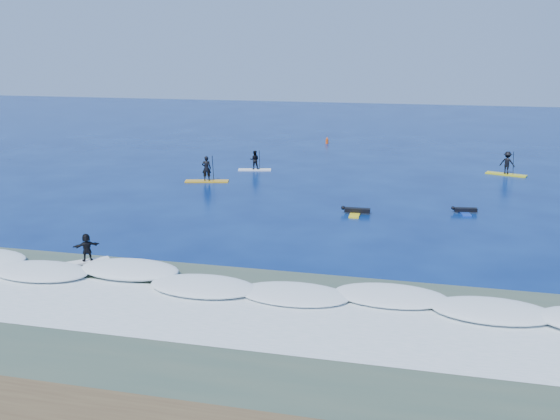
% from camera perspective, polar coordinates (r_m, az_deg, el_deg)
% --- Properties ---
extents(ground, '(160.00, 160.00, 0.00)m').
position_cam_1_polar(ground, '(37.35, -2.85, -1.19)').
color(ground, '#04174F').
rests_on(ground, ground).
extents(shallow_water, '(90.00, 13.00, 0.01)m').
position_cam_1_polar(shallow_water, '(25.04, -11.95, -9.85)').
color(shallow_water, '#394E3E').
rests_on(shallow_water, ground).
extents(breaking_wave, '(40.00, 6.00, 0.30)m').
position_cam_1_polar(breaking_wave, '(28.40, -8.52, -6.64)').
color(breaking_wave, white).
rests_on(breaking_wave, ground).
extents(whitewater, '(34.00, 5.00, 0.02)m').
position_cam_1_polar(whitewater, '(25.86, -11.00, -8.98)').
color(whitewater, silver).
rests_on(whitewater, ground).
extents(sup_paddler_left, '(3.45, 1.58, 2.35)m').
position_cam_1_polar(sup_paddler_left, '(48.67, -6.72, 3.43)').
color(sup_paddler_left, gold).
rests_on(sup_paddler_left, ground).
extents(sup_paddler_center, '(2.85, 1.29, 1.94)m').
position_cam_1_polar(sup_paddler_center, '(52.84, -2.34, 4.42)').
color(sup_paddler_center, white).
rests_on(sup_paddler_center, ground).
extents(sup_paddler_right, '(3.28, 1.80, 2.24)m').
position_cam_1_polar(sup_paddler_right, '(54.13, 20.05, 3.93)').
color(sup_paddler_right, '#CEC916').
rests_on(sup_paddler_right, ground).
extents(prone_paddler_near, '(1.84, 2.32, 0.48)m').
position_cam_1_polar(prone_paddler_near, '(39.58, 6.94, -0.11)').
color(prone_paddler_near, yellow).
rests_on(prone_paddler_near, ground).
extents(prone_paddler_far, '(1.62, 2.10, 0.43)m').
position_cam_1_polar(prone_paddler_far, '(41.16, 16.49, -0.07)').
color(prone_paddler_far, '#173BAC').
rests_on(prone_paddler_far, ground).
extents(wave_surfer, '(1.91, 1.73, 1.47)m').
position_cam_1_polar(wave_surfer, '(31.40, -17.25, -3.44)').
color(wave_surfer, white).
rests_on(wave_surfer, breaking_wave).
extents(marker_buoy, '(0.32, 0.32, 0.77)m').
position_cam_1_polar(marker_buoy, '(67.40, 4.32, 6.34)').
color(marker_buoy, '#D04612').
rests_on(marker_buoy, ground).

